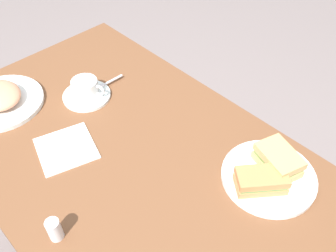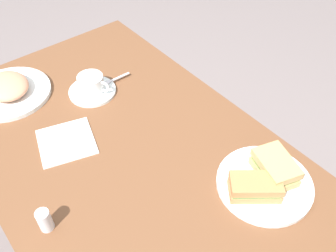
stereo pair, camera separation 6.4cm
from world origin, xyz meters
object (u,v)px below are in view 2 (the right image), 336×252
(sandwich_plate, at_px, (264,184))
(coffee_saucer, at_px, (92,91))
(sandwich_front, at_px, (275,168))
(sandwich_back, at_px, (255,187))
(spoon, at_px, (112,80))
(side_plate, at_px, (9,93))
(napkin, at_px, (66,142))
(salt_shaker, at_px, (45,220))
(coffee_cup, at_px, (91,83))
(dining_table, at_px, (125,165))

(sandwich_plate, bearing_deg, coffee_saucer, -165.61)
(sandwich_front, distance_m, sandwich_back, 0.08)
(spoon, xyz_separation_m, side_plate, (-0.16, -0.29, -0.01))
(sandwich_plate, distance_m, napkin, 0.55)
(sandwich_front, height_order, coffee_saucer, sandwich_front)
(sandwich_front, distance_m, side_plate, 0.84)
(coffee_saucer, bearing_deg, napkin, -49.99)
(spoon, xyz_separation_m, salt_shaker, (0.35, -0.40, 0.02))
(sandwich_front, xyz_separation_m, coffee_saucer, (-0.58, -0.19, -0.04))
(sandwich_front, distance_m, spoon, 0.59)
(coffee_saucer, bearing_deg, side_plate, -126.30)
(coffee_saucer, xyz_separation_m, salt_shaker, (0.35, -0.33, 0.03))
(salt_shaker, bearing_deg, spoon, 130.95)
(sandwich_plate, distance_m, spoon, 0.59)
(sandwich_back, distance_m, coffee_saucer, 0.60)
(sandwich_front, distance_m, coffee_saucer, 0.61)
(coffee_cup, height_order, side_plate, coffee_cup)
(coffee_cup, bearing_deg, sandwich_front, 17.62)
(spoon, bearing_deg, salt_shaker, -49.05)
(coffee_saucer, relative_size, salt_shaker, 2.50)
(coffee_saucer, bearing_deg, sandwich_back, 10.07)
(dining_table, distance_m, napkin, 0.19)
(coffee_cup, height_order, salt_shaker, coffee_cup)
(napkin, bearing_deg, side_plate, -171.71)
(side_plate, bearing_deg, spoon, 61.39)
(sandwich_back, bearing_deg, napkin, -148.65)
(side_plate, distance_m, napkin, 0.30)
(sandwich_plate, xyz_separation_m, sandwich_front, (-0.00, 0.04, 0.03))
(dining_table, xyz_separation_m, spoon, (-0.24, 0.12, 0.11))
(coffee_cup, bearing_deg, spoon, 90.15)
(coffee_cup, bearing_deg, salt_shaker, -43.22)
(coffee_saucer, distance_m, salt_shaker, 0.48)
(coffee_cup, xyz_separation_m, spoon, (-0.00, 0.07, -0.03))
(coffee_cup, height_order, spoon, coffee_cup)
(sandwich_front, bearing_deg, sandwich_plate, -84.29)
(sandwich_front, height_order, spoon, sandwich_front)
(dining_table, height_order, salt_shaker, salt_shaker)
(spoon, distance_m, napkin, 0.28)
(coffee_saucer, height_order, spoon, spoon)
(salt_shaker, bearing_deg, side_plate, 167.08)
(dining_table, bearing_deg, spoon, 152.88)
(sandwich_plate, bearing_deg, dining_table, -149.75)
(coffee_saucer, height_order, side_plate, side_plate)
(napkin, relative_size, salt_shaker, 2.50)
(dining_table, relative_size, sandwich_plate, 4.76)
(dining_table, bearing_deg, sandwich_back, 23.99)
(dining_table, relative_size, salt_shaker, 19.15)
(salt_shaker, bearing_deg, sandwich_back, 61.13)
(sandwich_back, height_order, napkin, sandwich_back)
(sandwich_back, bearing_deg, dining_table, -156.01)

